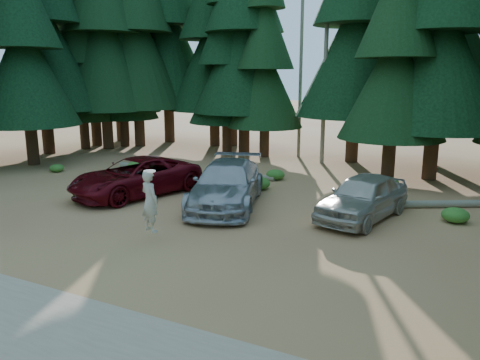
{
  "coord_description": "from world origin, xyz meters",
  "views": [
    {
      "loc": [
        8.77,
        -12.14,
        5.12
      ],
      "look_at": [
        1.04,
        3.21,
        1.25
      ],
      "focal_mm": 35.0,
      "sensor_mm": 36.0,
      "label": 1
    }
  ],
  "objects_px": {
    "log_left": "(152,169)",
    "frisbee_player": "(150,201)",
    "log_right": "(431,204)",
    "red_pickup": "(136,177)",
    "log_mid": "(249,175)",
    "silver_minivan_right": "(363,197)",
    "silver_minivan_center": "(227,184)"
  },
  "relations": [
    {
      "from": "log_left",
      "to": "frisbee_player",
      "type": "bearing_deg",
      "value": -46.76
    },
    {
      "from": "log_right",
      "to": "red_pickup",
      "type": "bearing_deg",
      "value": 168.47
    },
    {
      "from": "log_right",
      "to": "log_mid",
      "type": "bearing_deg",
      "value": 140.11
    },
    {
      "from": "log_left",
      "to": "log_mid",
      "type": "height_order",
      "value": "log_left"
    },
    {
      "from": "frisbee_player",
      "to": "silver_minivan_right",
      "type": "bearing_deg",
      "value": -115.45
    },
    {
      "from": "log_left",
      "to": "silver_minivan_center",
      "type": "bearing_deg",
      "value": -24.61
    },
    {
      "from": "silver_minivan_center",
      "to": "silver_minivan_right",
      "type": "xyz_separation_m",
      "value": [
        5.22,
        0.72,
        -0.06
      ]
    },
    {
      "from": "frisbee_player",
      "to": "log_right",
      "type": "xyz_separation_m",
      "value": [
        7.47,
        8.11,
        -1.19
      ]
    },
    {
      "from": "frisbee_player",
      "to": "log_mid",
      "type": "height_order",
      "value": "frisbee_player"
    },
    {
      "from": "log_mid",
      "to": "silver_minivan_center",
      "type": "bearing_deg",
      "value": -66.2
    },
    {
      "from": "silver_minivan_right",
      "to": "log_mid",
      "type": "height_order",
      "value": "silver_minivan_right"
    },
    {
      "from": "red_pickup",
      "to": "log_mid",
      "type": "relative_size",
      "value": 1.96
    },
    {
      "from": "silver_minivan_center",
      "to": "frisbee_player",
      "type": "xyz_separation_m",
      "value": [
        -0.13,
        -4.75,
        0.46
      ]
    },
    {
      "from": "frisbee_player",
      "to": "log_right",
      "type": "distance_m",
      "value": 11.09
    },
    {
      "from": "silver_minivan_right",
      "to": "log_left",
      "type": "bearing_deg",
      "value": 176.96
    },
    {
      "from": "frisbee_player",
      "to": "log_mid",
      "type": "bearing_deg",
      "value": -63.33
    },
    {
      "from": "silver_minivan_right",
      "to": "frisbee_player",
      "type": "xyz_separation_m",
      "value": [
        -5.34,
        -5.47,
        0.52
      ]
    },
    {
      "from": "silver_minivan_center",
      "to": "log_left",
      "type": "xyz_separation_m",
      "value": [
        -6.77,
        4.03,
        -0.71
      ]
    },
    {
      "from": "red_pickup",
      "to": "silver_minivan_center",
      "type": "height_order",
      "value": "silver_minivan_center"
    },
    {
      "from": "frisbee_player",
      "to": "log_right",
      "type": "relative_size",
      "value": 0.42
    },
    {
      "from": "silver_minivan_center",
      "to": "log_left",
      "type": "bearing_deg",
      "value": 131.28
    },
    {
      "from": "silver_minivan_center",
      "to": "silver_minivan_right",
      "type": "distance_m",
      "value": 5.27
    },
    {
      "from": "silver_minivan_center",
      "to": "log_right",
      "type": "bearing_deg",
      "value": 6.61
    },
    {
      "from": "silver_minivan_center",
      "to": "log_mid",
      "type": "height_order",
      "value": "silver_minivan_center"
    },
    {
      "from": "log_left",
      "to": "log_right",
      "type": "distance_m",
      "value": 14.13
    },
    {
      "from": "red_pickup",
      "to": "log_right",
      "type": "relative_size",
      "value": 1.28
    },
    {
      "from": "red_pickup",
      "to": "frisbee_player",
      "type": "height_order",
      "value": "frisbee_player"
    },
    {
      "from": "red_pickup",
      "to": "frisbee_player",
      "type": "xyz_separation_m",
      "value": [
        4.2,
        -4.48,
        0.52
      ]
    },
    {
      "from": "silver_minivan_right",
      "to": "log_mid",
      "type": "distance_m",
      "value": 8.02
    },
    {
      "from": "frisbee_player",
      "to": "log_mid",
      "type": "distance_m",
      "value": 10.0
    },
    {
      "from": "red_pickup",
      "to": "log_mid",
      "type": "xyz_separation_m",
      "value": [
        2.85,
        5.36,
        -0.69
      ]
    },
    {
      "from": "red_pickup",
      "to": "log_left",
      "type": "distance_m",
      "value": 4.98
    }
  ]
}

